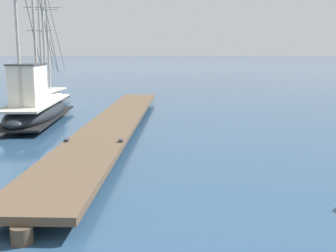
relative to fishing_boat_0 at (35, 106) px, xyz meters
The scene contains 3 objects.
floating_dock 4.07m from the fishing_boat_0, 21.62° to the right, with size 3.18×19.21×0.53m.
fishing_boat_0 is the anchor object (origin of this frame).
fishing_boat_1 5.73m from the fishing_boat_0, 110.64° to the left, with size 1.97×7.73×6.80m.
Camera 1 is at (-0.80, -1.83, 3.11)m, focal length 45.34 mm.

